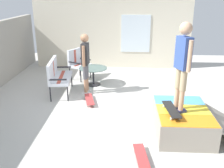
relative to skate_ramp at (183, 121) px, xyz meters
The scene contains 11 objects.
ground_plane 1.78m from the skate_ramp, 47.76° to the left, with size 12.00×12.00×0.10m, color beige.
house_facade 5.40m from the skate_ramp, 19.74° to the left, with size 0.23×6.00×2.69m.
skate_ramp is the anchor object (origin of this frame).
patio_bench 3.83m from the skate_ramp, 57.93° to the left, with size 1.30×0.69×1.02m.
patio_chair_near_house 4.54m from the skate_ramp, 40.08° to the left, with size 0.81×0.78×1.02m.
patio_table 3.65m from the skate_ramp, 38.82° to the left, with size 0.90×0.90×0.57m.
person_watching 3.31m from the skate_ramp, 48.46° to the left, with size 0.48×0.26×1.76m.
person_skater 1.34m from the skate_ramp, 112.69° to the left, with size 0.45×0.33×1.80m.
skateboard_by_bench 2.66m from the skate_ramp, 57.09° to the left, with size 0.82×0.39×0.10m.
skateboard_spare 1.42m from the skate_ramp, 138.45° to the left, with size 0.82×0.30×0.10m.
skateboard_on_ramp 0.51m from the skate_ramp, 122.49° to the left, with size 0.82×0.29×0.10m.
Camera 1 is at (-6.03, -0.06, 2.85)m, focal length 40.54 mm.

